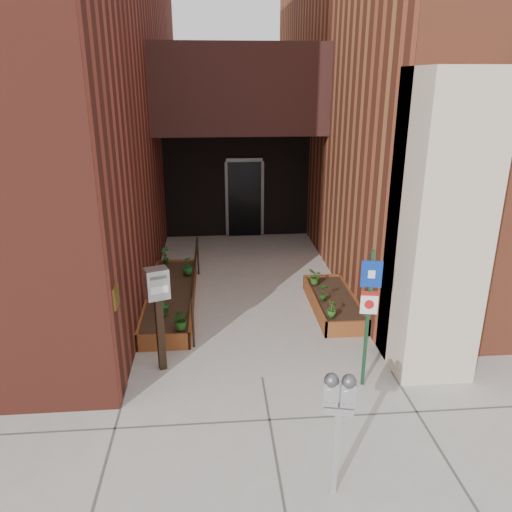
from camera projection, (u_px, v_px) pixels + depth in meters
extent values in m
plane|color=#9E9991|center=(262.00, 377.00, 7.50)|extent=(80.00, 80.00, 0.00)
cube|color=#99452C|center=(465.00, 48.00, 13.01)|extent=(8.00, 13.70, 10.00)
cube|color=beige|center=(438.00, 229.00, 7.15)|extent=(1.10, 1.20, 4.40)
cube|color=black|center=(238.00, 89.00, 11.79)|extent=(4.20, 2.00, 2.00)
cube|color=black|center=(237.00, 182.00, 13.94)|extent=(4.00, 0.30, 3.00)
cube|color=black|center=(245.00, 199.00, 13.94)|extent=(0.90, 0.06, 2.10)
cube|color=#B79338|center=(116.00, 296.00, 6.65)|extent=(0.04, 0.30, 0.30)
cube|color=brown|center=(163.00, 343.00, 8.19)|extent=(0.90, 0.04, 0.30)
cube|color=brown|center=(177.00, 266.00, 11.53)|extent=(0.90, 0.04, 0.30)
cube|color=brown|center=(149.00, 299.00, 9.83)|extent=(0.04, 3.60, 0.30)
cube|color=brown|center=(193.00, 297.00, 9.90)|extent=(0.04, 3.60, 0.30)
cube|color=black|center=(171.00, 299.00, 9.87)|extent=(0.82, 3.52, 0.26)
cube|color=brown|center=(348.00, 329.00, 8.63)|extent=(0.80, 0.04, 0.30)
cube|color=brown|center=(322.00, 281.00, 10.66)|extent=(0.80, 0.04, 0.30)
cube|color=brown|center=(314.00, 303.00, 9.61)|extent=(0.04, 2.20, 0.30)
cube|color=brown|center=(353.00, 302.00, 9.67)|extent=(0.04, 2.20, 0.30)
cube|color=black|center=(333.00, 304.00, 9.65)|extent=(0.72, 2.12, 0.26)
cylinder|color=black|center=(193.00, 323.00, 8.20)|extent=(0.04, 0.04, 0.90)
cylinder|color=black|center=(198.00, 256.00, 11.30)|extent=(0.04, 0.04, 0.90)
cylinder|color=black|center=(195.00, 263.00, 9.61)|extent=(0.04, 3.30, 0.04)
cube|color=#B1B1B4|center=(336.00, 453.00, 5.27)|extent=(0.07, 0.07, 1.02)
cube|color=#B1B1B4|center=(338.00, 409.00, 5.09)|extent=(0.32, 0.18, 0.08)
cube|color=#B1B1B4|center=(331.00, 393.00, 5.04)|extent=(0.17, 0.13, 0.27)
sphere|color=#59595B|center=(332.00, 380.00, 4.98)|extent=(0.15, 0.15, 0.15)
cube|color=white|center=(331.00, 395.00, 4.98)|extent=(0.09, 0.02, 0.05)
cube|color=#B21414|center=(331.00, 401.00, 5.01)|extent=(0.09, 0.02, 0.03)
cube|color=#B1B1B4|center=(348.00, 394.00, 5.02)|extent=(0.17, 0.13, 0.27)
sphere|color=#59595B|center=(349.00, 381.00, 4.97)|extent=(0.15, 0.15, 0.15)
cube|color=white|center=(349.00, 396.00, 4.96)|extent=(0.09, 0.02, 0.05)
cube|color=#B21414|center=(348.00, 403.00, 4.99)|extent=(0.09, 0.02, 0.03)
cube|color=#143820|center=(367.00, 320.00, 6.99)|extent=(0.06, 0.06, 2.09)
cube|color=navy|center=(372.00, 274.00, 6.72)|extent=(0.28, 0.07, 0.38)
cube|color=white|center=(372.00, 274.00, 6.72)|extent=(0.10, 0.03, 0.11)
cube|color=white|center=(369.00, 303.00, 6.87)|extent=(0.24, 0.06, 0.33)
cube|color=#B21414|center=(370.00, 294.00, 6.82)|extent=(0.24, 0.05, 0.06)
cylinder|color=#B21414|center=(369.00, 304.00, 6.86)|extent=(0.13, 0.03, 0.13)
cube|color=black|center=(161.00, 333.00, 7.54)|extent=(0.14, 0.14, 1.21)
cube|color=#AAA9AC|center=(157.00, 283.00, 7.27)|extent=(0.39, 0.34, 0.46)
cube|color=#59595B|center=(159.00, 278.00, 7.11)|extent=(0.23, 0.09, 0.04)
cube|color=white|center=(159.00, 290.00, 7.18)|extent=(0.25, 0.10, 0.11)
imported|color=#205317|center=(181.00, 319.00, 8.27)|extent=(0.40, 0.40, 0.36)
imported|color=#1B611E|center=(163.00, 304.00, 8.78)|extent=(0.25, 0.25, 0.40)
imported|color=#17531C|center=(188.00, 266.00, 10.59)|extent=(0.30, 0.30, 0.39)
imported|color=#1A5D1E|center=(165.00, 255.00, 11.23)|extent=(0.29, 0.29, 0.39)
imported|color=#245518|center=(332.00, 309.00, 8.70)|extent=(0.20, 0.20, 0.30)
imported|color=#1F4F16|center=(324.00, 292.00, 9.33)|extent=(0.23, 0.23, 0.35)
imported|color=#295919|center=(315.00, 276.00, 10.09)|extent=(0.31, 0.31, 0.32)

